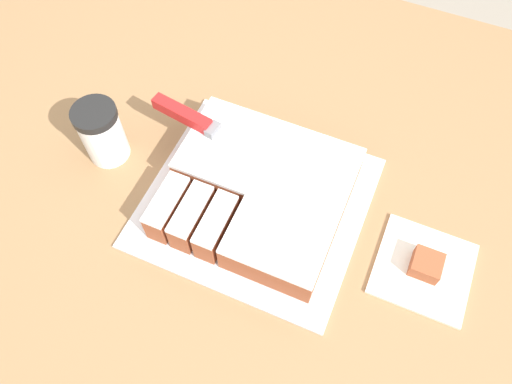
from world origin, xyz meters
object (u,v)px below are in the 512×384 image
Objects in this scene: cake_board at (256,202)px; cake at (259,191)px; knife at (204,125)px; brownie at (426,265)px; coffee_cup at (102,133)px.

cake reaches higher than cake_board.
knife reaches higher than cake.
knife is 0.43m from brownie.
coffee_cup reaches higher than knife.
coffee_cup is 0.59m from brownie.
cake_board is 3.12× the size of coffee_cup.
brownie is (0.30, -0.01, 0.02)m from cake_board.
cake_board is 0.16m from knife.
cake is 0.84× the size of knife.
cake_board is 0.30m from brownie.
knife is at bearing 154.38° from cake.
brownie reaches higher than cake_board.
cake is at bearing 2.41° from coffee_cup.
coffee_cup reaches higher than brownie.
coffee_cup is at bearing -146.79° from knife.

